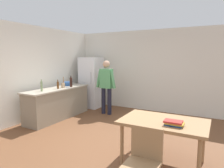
# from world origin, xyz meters

# --- Properties ---
(ground_plane) EXTENTS (14.00, 14.00, 0.00)m
(ground_plane) POSITION_xyz_m (0.00, 0.00, 0.00)
(ground_plane) COLOR brown
(wall_back) EXTENTS (6.40, 0.12, 2.70)m
(wall_back) POSITION_xyz_m (0.00, 3.00, 1.35)
(wall_back) COLOR silver
(wall_back) RESTS_ON ground_plane
(wall_left) EXTENTS (0.12, 5.60, 2.70)m
(wall_left) POSITION_xyz_m (-2.60, 0.20, 1.35)
(wall_left) COLOR silver
(wall_left) RESTS_ON ground_plane
(kitchen_counter) EXTENTS (0.64, 2.20, 0.90)m
(kitchen_counter) POSITION_xyz_m (-2.00, 0.80, 0.45)
(kitchen_counter) COLOR gray
(kitchen_counter) RESTS_ON ground_plane
(refrigerator) EXTENTS (0.70, 0.67, 1.80)m
(refrigerator) POSITION_xyz_m (-1.90, 2.40, 0.90)
(refrigerator) COLOR white
(refrigerator) RESTS_ON ground_plane
(person) EXTENTS (0.70, 0.22, 1.70)m
(person) POSITION_xyz_m (-0.95, 1.85, 0.98)
(person) COLOR #1E1E2D
(person) RESTS_ON ground_plane
(dining_table) EXTENTS (1.40, 0.90, 0.75)m
(dining_table) POSITION_xyz_m (1.40, -0.30, 0.67)
(dining_table) COLOR #9E754C
(dining_table) RESTS_ON ground_plane
(chair) EXTENTS (0.42, 0.42, 0.91)m
(chair) POSITION_xyz_m (1.40, -1.27, 0.53)
(chair) COLOR #9E754C
(chair) RESTS_ON ground_plane
(cooking_pot) EXTENTS (0.40, 0.28, 0.12)m
(cooking_pot) POSITION_xyz_m (-2.11, 1.36, 0.96)
(cooking_pot) COLOR #285193
(cooking_pot) RESTS_ON kitchen_counter
(utensil_jar) EXTENTS (0.11, 0.11, 0.32)m
(utensil_jar) POSITION_xyz_m (-1.92, 0.96, 0.98)
(utensil_jar) COLOR tan
(utensil_jar) RESTS_ON kitchen_counter
(bottle_wine_dark) EXTENTS (0.08, 0.08, 0.34)m
(bottle_wine_dark) POSITION_xyz_m (-1.81, 1.18, 1.05)
(bottle_wine_dark) COLOR black
(bottle_wine_dark) RESTS_ON kitchen_counter
(bottle_beer_brown) EXTENTS (0.06, 0.06, 0.26)m
(bottle_beer_brown) POSITION_xyz_m (-1.91, 0.73, 1.01)
(bottle_beer_brown) COLOR #5B3314
(bottle_beer_brown) RESTS_ON kitchen_counter
(bottle_vinegar_tall) EXTENTS (0.06, 0.06, 0.32)m
(bottle_vinegar_tall) POSITION_xyz_m (-1.97, 0.18, 1.04)
(bottle_vinegar_tall) COLOR gray
(bottle_vinegar_tall) RESTS_ON kitchen_counter
(book_stack) EXTENTS (0.29, 0.19, 0.08)m
(book_stack) POSITION_xyz_m (1.60, -0.48, 0.79)
(book_stack) COLOR #284C8E
(book_stack) RESTS_ON dining_table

